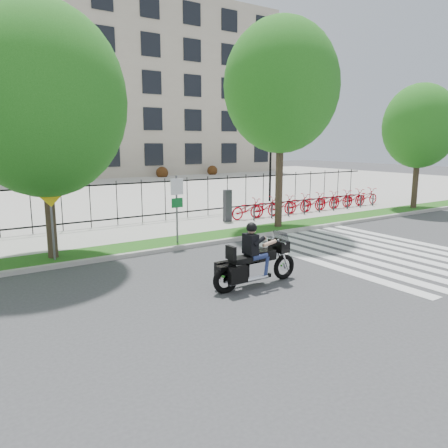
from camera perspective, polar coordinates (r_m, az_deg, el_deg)
ground at (r=13.08m, az=5.67°, el=-6.52°), size 120.00×120.00×0.00m
curb at (r=16.32m, az=-3.48°, el=-2.74°), size 60.00×0.20×0.15m
grass_verge at (r=17.04m, az=-4.92°, el=-2.18°), size 60.00×1.50×0.15m
sidewalk at (r=19.23m, az=-8.51°, el=-0.79°), size 60.00×3.50×0.15m
plaza at (r=35.74m, az=-20.65°, el=3.88°), size 80.00×34.00×0.10m
crosswalk_stripes at (r=16.47m, az=18.81°, el=-3.43°), size 5.70×8.00×0.01m
iron_fence at (r=20.63m, az=-10.68°, el=2.95°), size 30.00×0.06×2.00m
office_building at (r=55.47m, az=-26.29°, el=15.94°), size 60.00×21.90×20.15m
lamp_post_right at (r=28.13m, az=6.11°, el=9.29°), size 1.06×0.70×4.25m
street_tree_1 at (r=14.95m, az=-22.70°, el=14.64°), size 5.17×5.17×7.93m
street_tree_2 at (r=19.43m, az=7.49°, el=17.41°), size 4.89×4.89×8.83m
street_tree_3 at (r=27.07m, az=24.21°, el=11.57°), size 4.04×4.04×6.89m
bike_share_station at (r=24.10m, az=11.43°, el=2.82°), size 11.12×0.87×1.50m
sign_pole_regulatory at (r=16.16m, az=-6.17°, el=3.09°), size 0.50×0.09×2.50m
sign_pole_warning at (r=14.68m, az=-21.62°, el=1.64°), size 0.78×0.09×2.49m
motorcycle_rider at (r=11.84m, az=4.16°, el=-4.77°), size 2.76×0.81×2.13m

